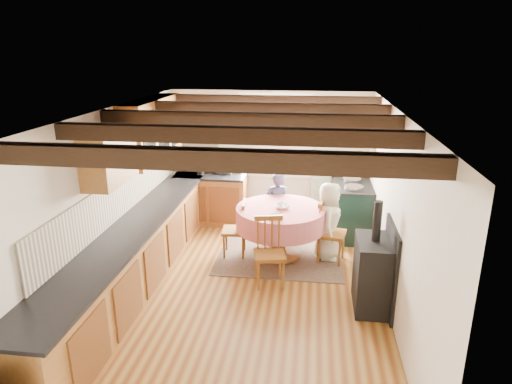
# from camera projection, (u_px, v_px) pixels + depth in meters

# --- Properties ---
(floor) EXTENTS (3.60, 5.50, 0.00)m
(floor) POSITION_uv_depth(u_px,v_px,m) (248.00, 292.00, 6.04)
(floor) COLOR olive
(floor) RESTS_ON ground
(ceiling) EXTENTS (3.60, 5.50, 0.00)m
(ceiling) POSITION_uv_depth(u_px,v_px,m) (247.00, 112.00, 5.30)
(ceiling) COLOR white
(ceiling) RESTS_ON ground
(wall_back) EXTENTS (3.60, 0.00, 2.40)m
(wall_back) POSITION_uv_depth(u_px,v_px,m) (270.00, 157.00, 8.26)
(wall_back) COLOR silver
(wall_back) RESTS_ON ground
(wall_front) EXTENTS (3.60, 0.00, 2.40)m
(wall_front) POSITION_uv_depth(u_px,v_px,m) (188.00, 343.00, 3.07)
(wall_front) COLOR silver
(wall_front) RESTS_ON ground
(wall_left) EXTENTS (0.00, 5.50, 2.40)m
(wall_left) POSITION_uv_depth(u_px,v_px,m) (112.00, 201.00, 5.89)
(wall_left) COLOR silver
(wall_left) RESTS_ON ground
(wall_right) EXTENTS (0.00, 5.50, 2.40)m
(wall_right) POSITION_uv_depth(u_px,v_px,m) (395.00, 214.00, 5.44)
(wall_right) COLOR silver
(wall_right) RESTS_ON ground
(beam_a) EXTENTS (3.60, 0.16, 0.16)m
(beam_a) POSITION_uv_depth(u_px,v_px,m) (208.00, 159.00, 3.44)
(beam_a) COLOR black
(beam_a) RESTS_ON ceiling
(beam_b) EXTENTS (3.60, 0.16, 0.16)m
(beam_b) POSITION_uv_depth(u_px,v_px,m) (232.00, 135.00, 4.38)
(beam_b) COLOR black
(beam_b) RESTS_ON ceiling
(beam_c) EXTENTS (3.60, 0.16, 0.16)m
(beam_c) POSITION_uv_depth(u_px,v_px,m) (247.00, 119.00, 5.33)
(beam_c) COLOR black
(beam_c) RESTS_ON ceiling
(beam_d) EXTENTS (3.60, 0.16, 0.16)m
(beam_d) POSITION_uv_depth(u_px,v_px,m) (258.00, 109.00, 6.27)
(beam_d) COLOR black
(beam_d) RESTS_ON ceiling
(beam_e) EXTENTS (3.60, 0.16, 0.16)m
(beam_e) POSITION_uv_depth(u_px,v_px,m) (266.00, 100.00, 7.21)
(beam_e) COLOR black
(beam_e) RESTS_ON ceiling
(splash_left) EXTENTS (0.02, 4.50, 0.55)m
(splash_left) POSITION_uv_depth(u_px,v_px,m) (123.00, 194.00, 6.17)
(splash_left) COLOR beige
(splash_left) RESTS_ON wall_left
(splash_back) EXTENTS (1.40, 0.02, 0.55)m
(splash_back) POSITION_uv_depth(u_px,v_px,m) (216.00, 156.00, 8.37)
(splash_back) COLOR beige
(splash_back) RESTS_ON wall_back
(base_cabinet_left) EXTENTS (0.60, 5.30, 0.88)m
(base_cabinet_left) POSITION_uv_depth(u_px,v_px,m) (139.00, 255.00, 6.09)
(base_cabinet_left) COLOR olive
(base_cabinet_left) RESTS_ON floor
(base_cabinet_back) EXTENTS (1.30, 0.60, 0.88)m
(base_cabinet_back) POSITION_uv_depth(u_px,v_px,m) (212.00, 199.00, 8.34)
(base_cabinet_back) COLOR olive
(base_cabinet_back) RESTS_ON floor
(worktop_left) EXTENTS (0.64, 5.30, 0.04)m
(worktop_left) POSITION_uv_depth(u_px,v_px,m) (137.00, 224.00, 5.94)
(worktop_left) COLOR black
(worktop_left) RESTS_ON base_cabinet_left
(worktop_back) EXTENTS (1.30, 0.64, 0.04)m
(worktop_back) POSITION_uv_depth(u_px,v_px,m) (211.00, 175.00, 8.18)
(worktop_back) COLOR black
(worktop_back) RESTS_ON base_cabinet_back
(wall_cabinet_glass) EXTENTS (0.34, 1.80, 0.90)m
(wall_cabinet_glass) POSITION_uv_depth(u_px,v_px,m) (152.00, 129.00, 6.77)
(wall_cabinet_glass) COLOR olive
(wall_cabinet_glass) RESTS_ON wall_left
(wall_cabinet_solid) EXTENTS (0.34, 0.90, 0.70)m
(wall_cabinet_solid) POSITION_uv_depth(u_px,v_px,m) (109.00, 155.00, 5.37)
(wall_cabinet_solid) COLOR olive
(wall_cabinet_solid) RESTS_ON wall_left
(window_frame) EXTENTS (1.34, 0.03, 1.54)m
(window_frame) POSITION_uv_depth(u_px,v_px,m) (275.00, 136.00, 8.11)
(window_frame) COLOR white
(window_frame) RESTS_ON wall_back
(window_pane) EXTENTS (1.20, 0.01, 1.40)m
(window_pane) POSITION_uv_depth(u_px,v_px,m) (276.00, 136.00, 8.12)
(window_pane) COLOR white
(window_pane) RESTS_ON wall_back
(curtain_left) EXTENTS (0.35, 0.10, 2.10)m
(curtain_left) POSITION_uv_depth(u_px,v_px,m) (229.00, 162.00, 8.29)
(curtain_left) COLOR beige
(curtain_left) RESTS_ON wall_back
(curtain_right) EXTENTS (0.35, 0.10, 2.10)m
(curtain_right) POSITION_uv_depth(u_px,v_px,m) (322.00, 165.00, 8.08)
(curtain_right) COLOR beige
(curtain_right) RESTS_ON wall_back
(curtain_rod) EXTENTS (2.00, 0.03, 0.03)m
(curtain_rod) POSITION_uv_depth(u_px,v_px,m) (276.00, 103.00, 7.85)
(curtain_rod) COLOR black
(curtain_rod) RESTS_ON wall_back
(wall_picture) EXTENTS (0.04, 0.50, 0.60)m
(wall_picture) POSITION_uv_depth(u_px,v_px,m) (373.00, 137.00, 7.46)
(wall_picture) COLOR gold
(wall_picture) RESTS_ON wall_right
(wall_plate) EXTENTS (0.30, 0.02, 0.30)m
(wall_plate) POSITION_uv_depth(u_px,v_px,m) (329.00, 132.00, 7.95)
(wall_plate) COLOR silver
(wall_plate) RESTS_ON wall_back
(rug) EXTENTS (1.92, 1.50, 0.01)m
(rug) POSITION_uv_depth(u_px,v_px,m) (280.00, 256.00, 7.04)
(rug) COLOR #3C2F20
(rug) RESTS_ON floor
(dining_table) EXTENTS (1.35, 1.35, 0.81)m
(dining_table) POSITION_uv_depth(u_px,v_px,m) (280.00, 233.00, 6.92)
(dining_table) COLOR #BA675E
(dining_table) RESTS_ON floor
(chair_near) EXTENTS (0.49, 0.51, 0.96)m
(chair_near) POSITION_uv_depth(u_px,v_px,m) (270.00, 252.00, 6.09)
(chair_near) COLOR brown
(chair_near) RESTS_ON floor
(chair_left) EXTENTS (0.43, 0.41, 0.89)m
(chair_left) POSITION_uv_depth(u_px,v_px,m) (234.00, 229.00, 6.98)
(chair_left) COLOR brown
(chair_left) RESTS_ON floor
(chair_right) EXTENTS (0.51, 0.49, 0.97)m
(chair_right) POSITION_uv_depth(u_px,v_px,m) (332.00, 231.00, 6.76)
(chair_right) COLOR brown
(chair_right) RESTS_ON floor
(aga_range) EXTENTS (0.66, 1.02, 0.94)m
(aga_range) POSITION_uv_depth(u_px,v_px,m) (351.00, 210.00, 7.70)
(aga_range) COLOR black
(aga_range) RESTS_ON floor
(cast_iron_stove) EXTENTS (0.42, 0.70, 1.41)m
(cast_iron_stove) POSITION_uv_depth(u_px,v_px,m) (374.00, 256.00, 5.48)
(cast_iron_stove) COLOR black
(cast_iron_stove) RESTS_ON floor
(child_far) EXTENTS (0.49, 0.40, 1.17)m
(child_far) POSITION_uv_depth(u_px,v_px,m) (277.00, 206.00, 7.53)
(child_far) COLOR #393C5A
(child_far) RESTS_ON floor
(child_right) EXTENTS (0.42, 0.61, 1.22)m
(child_right) POSITION_uv_depth(u_px,v_px,m) (328.00, 221.00, 6.82)
(child_right) COLOR beige
(child_right) RESTS_ON floor
(bowl_a) EXTENTS (0.31, 0.31, 0.05)m
(bowl_a) POSITION_uv_depth(u_px,v_px,m) (282.00, 207.00, 6.76)
(bowl_a) COLOR silver
(bowl_a) RESTS_ON dining_table
(bowl_b) EXTENTS (0.24, 0.24, 0.06)m
(bowl_b) POSITION_uv_depth(u_px,v_px,m) (276.00, 217.00, 6.35)
(bowl_b) COLOR silver
(bowl_b) RESTS_ON dining_table
(cup) EXTENTS (0.13, 0.13, 0.09)m
(cup) POSITION_uv_depth(u_px,v_px,m) (281.00, 206.00, 6.75)
(cup) COLOR silver
(cup) RESTS_ON dining_table
(canister_tall) EXTENTS (0.15, 0.15, 0.25)m
(canister_tall) POSITION_uv_depth(u_px,v_px,m) (201.00, 168.00, 8.15)
(canister_tall) COLOR #262628
(canister_tall) RESTS_ON worktop_back
(canister_wide) EXTENTS (0.19, 0.19, 0.21)m
(canister_wide) POSITION_uv_depth(u_px,v_px,m) (220.00, 168.00, 8.20)
(canister_wide) COLOR #262628
(canister_wide) RESTS_ON worktop_back
(canister_slim) EXTENTS (0.10, 0.10, 0.27)m
(canister_slim) POSITION_uv_depth(u_px,v_px,m) (230.00, 168.00, 8.12)
(canister_slim) COLOR #262628
(canister_slim) RESTS_ON worktop_back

